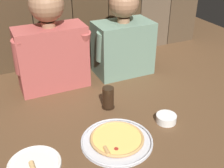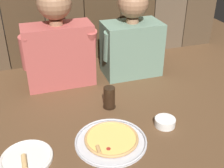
{
  "view_description": "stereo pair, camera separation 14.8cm",
  "coord_description": "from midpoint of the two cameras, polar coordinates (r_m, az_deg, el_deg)",
  "views": [
    {
      "loc": [
        -0.57,
        -1.07,
        0.9
      ],
      "look_at": [
        -0.03,
        0.1,
        0.18
      ],
      "focal_mm": 45.75,
      "sensor_mm": 36.0,
      "label": 1
    },
    {
      "loc": [
        -0.44,
        -1.13,
        0.9
      ],
      "look_at": [
        -0.03,
        0.1,
        0.18
      ],
      "focal_mm": 45.75,
      "sensor_mm": 36.0,
      "label": 2
    }
  ],
  "objects": [
    {
      "name": "ground_plane",
      "position": [
        1.51,
        -0.0,
        -7.48
      ],
      "size": [
        3.2,
        3.2,
        0.0
      ],
      "primitive_type": "plane",
      "color": "brown"
    },
    {
      "name": "dinner_plate",
      "position": [
        1.32,
        -18.5,
        -15.16
      ],
      "size": [
        0.23,
        0.23,
        0.03
      ],
      "color": "white",
      "rests_on": "ground"
    },
    {
      "name": "pizza_tray",
      "position": [
        1.38,
        -2.16,
        -11.21
      ],
      "size": [
        0.34,
        0.34,
        0.03
      ],
      "color": "silver",
      "rests_on": "ground"
    },
    {
      "name": "drinking_glass",
      "position": [
        1.58,
        -3.45,
        -2.85
      ],
      "size": [
        0.07,
        0.07,
        0.12
      ],
      "color": "black",
      "rests_on": "ground"
    },
    {
      "name": "diner_right",
      "position": [
        1.89,
        0.0,
        9.57
      ],
      "size": [
        0.41,
        0.23,
        0.58
      ],
      "color": "slate",
      "rests_on": "ground"
    },
    {
      "name": "diner_left",
      "position": [
        1.75,
        -14.58,
        7.97
      ],
      "size": [
        0.45,
        0.22,
        0.62
      ],
      "color": "#AD4C47",
      "rests_on": "ground"
    },
    {
      "name": "dipping_bowl",
      "position": [
        1.51,
        8.03,
        -6.85
      ],
      "size": [
        0.11,
        0.11,
        0.04
      ],
      "color": "white",
      "rests_on": "ground"
    }
  ]
}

